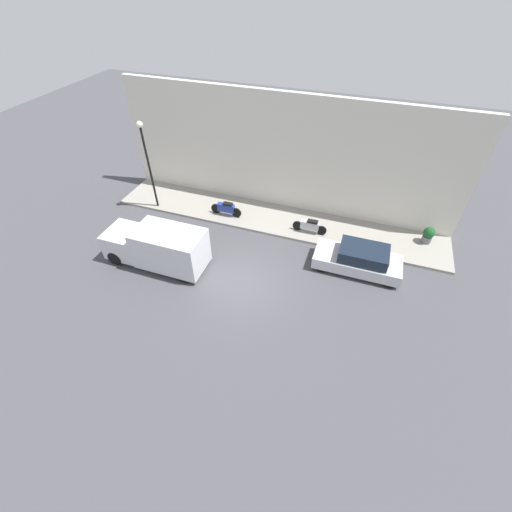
# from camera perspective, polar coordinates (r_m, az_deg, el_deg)

# --- Properties ---
(ground_plane) EXTENTS (60.00, 60.00, 0.00)m
(ground_plane) POSITION_cam_1_polar(r_m,az_deg,el_deg) (16.25, -2.29, -4.40)
(ground_plane) COLOR #47474C
(sidewalk) EXTENTS (2.91, 19.05, 0.13)m
(sidewalk) POSITION_cam_1_polar(r_m,az_deg,el_deg) (19.98, 3.13, 6.17)
(sidewalk) COLOR gray
(sidewalk) RESTS_ON ground_plane
(building_facade) EXTENTS (0.30, 19.05, 6.59)m
(building_facade) POSITION_cam_1_polar(r_m,az_deg,el_deg) (19.66, 4.91, 16.43)
(building_facade) COLOR silver
(building_facade) RESTS_ON ground_plane
(parked_car) EXTENTS (1.71, 4.11, 1.35)m
(parked_car) POSITION_cam_1_polar(r_m,az_deg,el_deg) (17.16, 16.77, -0.51)
(parked_car) COLOR silver
(parked_car) RESTS_ON ground_plane
(delivery_van) EXTENTS (1.86, 5.06, 2.08)m
(delivery_van) POSITION_cam_1_polar(r_m,az_deg,el_deg) (17.20, -16.20, 1.57)
(delivery_van) COLOR silver
(delivery_van) RESTS_ON ground_plane
(motorcycle_blue) EXTENTS (0.30, 1.86, 0.84)m
(motorcycle_blue) POSITION_cam_1_polar(r_m,az_deg,el_deg) (20.01, -5.00, 7.92)
(motorcycle_blue) COLOR navy
(motorcycle_blue) RESTS_ON sidewalk
(scooter_silver) EXTENTS (0.30, 1.87, 0.79)m
(scooter_silver) POSITION_cam_1_polar(r_m,az_deg,el_deg) (18.86, 8.97, 5.01)
(scooter_silver) COLOR #B7B7BF
(scooter_silver) RESTS_ON sidewalk
(streetlamp) EXTENTS (0.34, 0.34, 5.10)m
(streetlamp) POSITION_cam_1_polar(r_m,az_deg,el_deg) (20.23, -17.82, 15.88)
(streetlamp) COLOR black
(streetlamp) RESTS_ON sidewalk
(potted_plant) EXTENTS (0.58, 0.58, 0.92)m
(potted_plant) POSITION_cam_1_polar(r_m,az_deg,el_deg) (20.05, 26.79, 3.19)
(potted_plant) COLOR slate
(potted_plant) RESTS_ON sidewalk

